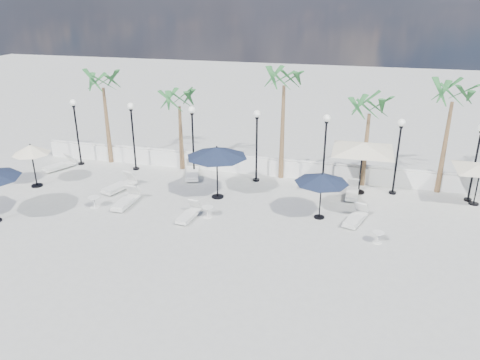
% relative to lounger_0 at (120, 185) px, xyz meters
% --- Properties ---
extents(ground, '(100.00, 100.00, 0.00)m').
position_rel_lounger_0_xyz_m(ground, '(6.48, -3.56, -0.25)').
color(ground, '#9B9B96').
rests_on(ground, ground).
extents(balustrade, '(26.00, 0.30, 1.01)m').
position_rel_lounger_0_xyz_m(balustrade, '(6.48, 3.94, 0.22)').
color(balustrade, silver).
rests_on(balustrade, ground).
extents(lamppost_0, '(0.36, 0.36, 3.84)m').
position_rel_lounger_0_xyz_m(lamppost_0, '(-4.02, 2.94, 2.24)').
color(lamppost_0, black).
rests_on(lamppost_0, ground).
extents(lamppost_1, '(0.36, 0.36, 3.84)m').
position_rel_lounger_0_xyz_m(lamppost_1, '(-0.52, 2.94, 2.24)').
color(lamppost_1, black).
rests_on(lamppost_1, ground).
extents(lamppost_2, '(0.36, 0.36, 3.84)m').
position_rel_lounger_0_xyz_m(lamppost_2, '(2.98, 2.94, 2.24)').
color(lamppost_2, black).
rests_on(lamppost_2, ground).
extents(lamppost_3, '(0.36, 0.36, 3.84)m').
position_rel_lounger_0_xyz_m(lamppost_3, '(6.48, 2.94, 2.24)').
color(lamppost_3, black).
rests_on(lamppost_3, ground).
extents(lamppost_4, '(0.36, 0.36, 3.84)m').
position_rel_lounger_0_xyz_m(lamppost_4, '(9.98, 2.94, 2.24)').
color(lamppost_4, black).
rests_on(lamppost_4, ground).
extents(lamppost_5, '(0.36, 0.36, 3.84)m').
position_rel_lounger_0_xyz_m(lamppost_5, '(13.48, 2.94, 2.24)').
color(lamppost_5, black).
rests_on(lamppost_5, ground).
extents(lamppost_6, '(0.36, 0.36, 3.84)m').
position_rel_lounger_0_xyz_m(lamppost_6, '(16.98, 2.94, 2.24)').
color(lamppost_6, black).
rests_on(lamppost_6, ground).
extents(palm_0, '(2.60, 2.60, 5.50)m').
position_rel_lounger_0_xyz_m(palm_0, '(-2.52, 3.74, 4.29)').
color(palm_0, brown).
rests_on(palm_0, ground).
extents(palm_1, '(2.60, 2.60, 4.70)m').
position_rel_lounger_0_xyz_m(palm_1, '(1.98, 3.74, 3.51)').
color(palm_1, brown).
rests_on(palm_1, ground).
extents(palm_2, '(2.60, 2.60, 6.10)m').
position_rel_lounger_0_xyz_m(palm_2, '(7.68, 3.74, 4.87)').
color(palm_2, brown).
rests_on(palm_2, ground).
extents(palm_3, '(2.60, 2.60, 4.90)m').
position_rel_lounger_0_xyz_m(palm_3, '(11.98, 3.74, 3.70)').
color(palm_3, brown).
rests_on(palm_3, ground).
extents(palm_4, '(2.60, 2.60, 5.70)m').
position_rel_lounger_0_xyz_m(palm_4, '(15.68, 3.74, 4.48)').
color(palm_4, brown).
rests_on(palm_4, ground).
extents(lounger_0, '(1.21, 2.06, 0.74)m').
position_rel_lounger_0_xyz_m(lounger_0, '(0.00, 0.00, 0.00)').
color(lounger_0, silver).
rests_on(lounger_0, ground).
extents(lounger_1, '(1.32, 1.94, 0.70)m').
position_rel_lounger_0_xyz_m(lounger_1, '(-4.77, 1.89, -0.01)').
color(lounger_1, silver).
rests_on(lounger_1, ground).
extents(lounger_2, '(0.65, 1.90, 0.71)m').
position_rel_lounger_0_xyz_m(lounger_2, '(1.18, -1.62, -0.01)').
color(lounger_2, silver).
rests_on(lounger_2, ground).
extents(lounger_3, '(1.31, 2.22, 0.79)m').
position_rel_lounger_0_xyz_m(lounger_3, '(2.96, 2.66, 0.02)').
color(lounger_3, silver).
rests_on(lounger_3, ground).
extents(lounger_4, '(0.72, 1.72, 0.63)m').
position_rel_lounger_0_xyz_m(lounger_4, '(4.53, -2.19, -0.04)').
color(lounger_4, silver).
rests_on(lounger_4, ground).
extents(lounger_5, '(1.10, 1.86, 0.66)m').
position_rel_lounger_0_xyz_m(lounger_5, '(11.74, -0.77, -0.02)').
color(lounger_5, silver).
rests_on(lounger_5, ground).
extents(lounger_6, '(0.64, 1.80, 0.67)m').
position_rel_lounger_0_xyz_m(lounger_6, '(11.51, 2.07, -0.02)').
color(lounger_6, silver).
rests_on(lounger_6, ground).
extents(side_table_0, '(0.55, 0.55, 0.53)m').
position_rel_lounger_0_xyz_m(side_table_0, '(-0.15, -2.19, 0.07)').
color(side_table_0, silver).
rests_on(side_table_0, ground).
extents(side_table_1, '(0.52, 0.52, 0.51)m').
position_rel_lounger_0_xyz_m(side_table_1, '(5.30, -1.85, 0.06)').
color(side_table_1, silver).
rests_on(side_table_1, ground).
extents(side_table_2, '(0.48, 0.48, 0.47)m').
position_rel_lounger_0_xyz_m(side_table_2, '(12.64, -2.37, 0.04)').
color(side_table_2, silver).
rests_on(side_table_2, ground).
extents(parasol_navy_mid, '(2.95, 2.95, 2.65)m').
position_rel_lounger_0_xyz_m(parasol_navy_mid, '(5.10, 0.36, 2.08)').
color(parasol_navy_mid, black).
rests_on(parasol_navy_mid, ground).
extents(parasol_navy_right, '(2.39, 2.39, 2.14)m').
position_rel_lounger_0_xyz_m(parasol_navy_right, '(10.16, -0.67, 1.63)').
color(parasol_navy_right, black).
rests_on(parasol_navy_right, ground).
extents(parasol_cream_sq_a, '(5.75, 5.75, 2.82)m').
position_rel_lounger_0_xyz_m(parasol_cream_sq_a, '(11.83, 2.64, 2.36)').
color(parasol_cream_sq_a, black).
rests_on(parasol_cream_sq_a, ground).
extents(parasol_cream_small, '(1.88, 1.88, 2.31)m').
position_rel_lounger_0_xyz_m(parasol_cream_small, '(-4.43, -0.59, 1.73)').
color(parasol_cream_small, black).
rests_on(parasol_cream_small, ground).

